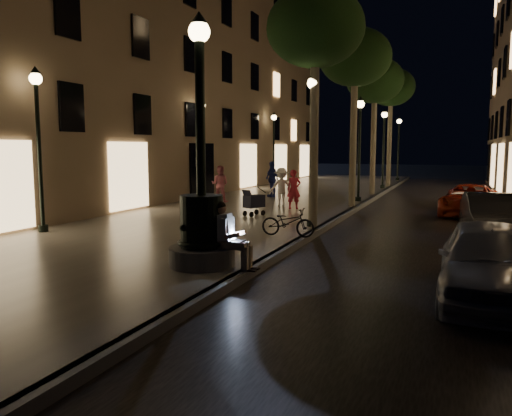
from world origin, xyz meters
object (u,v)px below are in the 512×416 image
at_px(lamp_curb_b, 360,135).
at_px(tree_far, 391,88).
at_px(lamp_curb_d, 399,140).
at_px(car_front, 490,262).
at_px(pedestrian_pink, 220,184).
at_px(tree_second, 355,59).
at_px(lamp_left_a, 38,129).
at_px(fountain_lamppost, 202,218).
at_px(pedestrian_blue, 272,179).
at_px(bicycle, 288,222).
at_px(car_third, 470,200).
at_px(pedestrian_white, 281,187).
at_px(tree_third, 375,81).
at_px(pedestrian_red, 294,189).
at_px(lamp_left_b, 202,136).
at_px(tree_near, 315,30).
at_px(car_second, 494,219).
at_px(lamp_curb_a, 312,130).
at_px(seated_man_laptop, 228,233).
at_px(stroller, 254,201).
at_px(lamp_curb_c, 384,138).
at_px(lamp_left_c, 274,139).

bearing_deg(lamp_curb_b, tree_far, 89.54).
bearing_deg(lamp_curb_d, car_front, -80.76).
relative_size(lamp_curb_b, lamp_curb_d, 1.00).
relative_size(lamp_curb_d, pedestrian_pink, 2.89).
distance_m(tree_second, lamp_left_a, 12.71).
bearing_deg(tree_far, fountain_lamppost, -91.86).
bearing_deg(pedestrian_blue, lamp_left_a, -64.15).
xyz_separation_m(pedestrian_pink, bicycle, (5.68, -7.25, -0.43)).
bearing_deg(car_third, pedestrian_white, -162.75).
height_order(tree_third, car_third, tree_third).
distance_m(lamp_left_a, pedestrian_red, 9.90).
xyz_separation_m(lamp_left_b, car_front, (11.94, -11.74, -2.53)).
relative_size(tree_second, tree_third, 1.03).
height_order(fountain_lamppost, pedestrian_red, fountain_lamppost).
height_order(tree_third, lamp_curb_d, tree_third).
xyz_separation_m(tree_near, car_second, (5.21, 0.13, -5.54)).
distance_m(tree_second, tree_far, 12.00).
bearing_deg(pedestrian_pink, lamp_left_a, 72.78).
height_order(tree_near, lamp_curb_a, tree_near).
height_order(lamp_curb_d, car_second, lamp_curb_d).
bearing_deg(tree_third, fountain_lamppost, -92.23).
relative_size(car_third, pedestrian_blue, 2.44).
bearing_deg(bicycle, lamp_curb_d, -0.72).
relative_size(lamp_curb_a, lamp_left_a, 1.00).
bearing_deg(car_second, seated_man_laptop, -136.05).
relative_size(stroller, bicycle, 0.69).
relative_size(tree_near, car_third, 1.66).
bearing_deg(tree_second, tree_near, -90.48).
distance_m(lamp_curb_b, lamp_curb_c, 8.00).
xyz_separation_m(lamp_left_c, stroller, (4.49, -14.45, -2.50)).
bearing_deg(tree_far, stroller, -99.28).
relative_size(lamp_curb_d, lamp_left_c, 1.00).
distance_m(fountain_lamppost, tree_far, 24.57).
relative_size(lamp_left_c, pedestrian_red, 3.02).
bearing_deg(car_second, pedestrian_blue, 134.36).
distance_m(lamp_curb_b, pedestrian_blue, 4.97).
bearing_deg(lamp_curb_a, pedestrian_white, 119.24).
bearing_deg(pedestrian_pink, lamp_left_b, -39.64).
relative_size(fountain_lamppost, tree_near, 0.71).
height_order(lamp_curb_c, stroller, lamp_curb_c).
xyz_separation_m(pedestrian_white, bicycle, (2.53, -6.74, -0.41)).
xyz_separation_m(tree_third, car_third, (4.75, -5.74, -5.53)).
bearing_deg(lamp_left_a, pedestrian_white, 62.93).
bearing_deg(car_second, bicycle, -163.15).
distance_m(tree_second, lamp_left_b, 7.84).
bearing_deg(lamp_left_b, lamp_curb_b, 15.73).
xyz_separation_m(stroller, car_front, (7.45, -7.29, -0.02)).
bearing_deg(fountain_lamppost, lamp_curb_a, 83.35).
bearing_deg(pedestrian_blue, lamp_curb_c, 97.17).
distance_m(seated_man_laptop, pedestrian_pink, 12.60).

